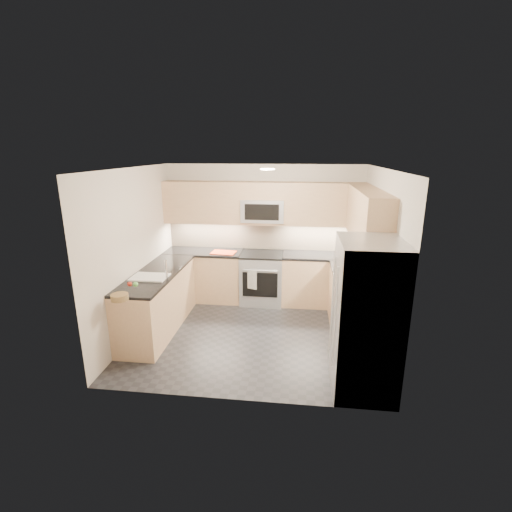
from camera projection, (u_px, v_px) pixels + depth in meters
The scene contains 35 objects.
floor at pixel (253, 333), 5.75m from camera, with size 3.60×3.20×0.00m, color #232328.
ceiling at pixel (253, 168), 5.06m from camera, with size 3.60×3.20×0.02m, color beige.
wall_back at pixel (264, 233), 6.93m from camera, with size 3.60×0.02×2.50m, color beige.
wall_front at pixel (234, 298), 3.88m from camera, with size 3.60×0.02×2.50m, color beige.
wall_left at pixel (135, 252), 5.61m from camera, with size 0.02×3.20×2.50m, color beige.
wall_right at pixel (380, 260), 5.20m from camera, with size 0.02×3.20×2.50m, color beige.
base_cab_back_left at pixel (205, 276), 6.99m from camera, with size 1.42×0.60×0.90m, color tan.
base_cab_back_right at pixel (321, 281), 6.75m from camera, with size 1.42×0.60×0.90m, color tan.
base_cab_right at pixel (353, 307), 5.60m from camera, with size 0.60×1.70×0.90m, color tan.
base_cab_peninsula at pixel (158, 302), 5.80m from camera, with size 0.60×2.00×0.90m, color tan.
countertop_back_left at pixel (204, 252), 6.86m from camera, with size 1.42×0.63×0.04m, color black.
countertop_back_right at pixel (323, 256), 6.62m from camera, with size 1.42×0.63×0.04m, color black.
countertop_right at pixel (355, 278), 5.47m from camera, with size 0.63×1.70×0.04m, color black.
countertop_peninsula at pixel (156, 274), 5.67m from camera, with size 0.63×2.00×0.04m, color black.
upper_cab_back at pixel (263, 203), 6.61m from camera, with size 3.60×0.35×0.75m, color tan.
upper_cab_right at pixel (367, 216), 5.33m from camera, with size 0.35×1.95×0.75m, color tan.
backsplash_back at pixel (264, 235), 6.94m from camera, with size 3.60×0.01×0.51m, color tan.
backsplash_right at pixel (373, 255), 5.65m from camera, with size 0.01×2.30×0.51m, color tan.
gas_range at pixel (262, 278), 6.84m from camera, with size 0.76×0.65×0.91m, color #ACAEB4.
range_cooktop at pixel (262, 254), 6.72m from camera, with size 0.76×0.65×0.03m, color black.
oven_door_glass at pixel (260, 285), 6.53m from camera, with size 0.62×0.02×0.45m, color black.
oven_handle at pixel (260, 271), 6.44m from camera, with size 0.02×0.02×0.60m, color #B2B5BA.
microwave at pixel (263, 210), 6.62m from camera, with size 0.76×0.40×0.40m, color #ABADB4.
microwave_door at pixel (262, 212), 6.42m from camera, with size 0.60×0.01×0.28m, color black.
refrigerator at pixel (366, 317), 4.24m from camera, with size 0.70×0.90×1.80m, color #ACAEB4.
fridge_handle_left at pixel (335, 318), 4.10m from camera, with size 0.02×0.02×1.20m, color #B2B5BA.
fridge_handle_right at pixel (332, 305), 4.44m from camera, with size 0.02×0.02×1.20m, color #B2B5BA.
sink_basin at pixel (150, 282), 5.44m from camera, with size 0.52×0.38×0.16m, color white.
faucet at pixel (166, 269), 5.36m from camera, with size 0.03×0.03×0.28m, color silver.
utensil_bowl at pixel (358, 253), 6.42m from camera, with size 0.31×0.31×0.17m, color #6CB34C.
cutting_board at pixel (223, 253), 6.72m from camera, with size 0.43×0.30×0.01m, color #EA3D16.
fruit_basket at pixel (120, 297), 4.61m from camera, with size 0.21×0.21×0.08m, color olive.
fruit_apple at pixel (130, 284), 4.84m from camera, with size 0.06×0.06×0.06m, color #A01F12.
fruit_pear at pixel (136, 284), 4.83m from camera, with size 0.07×0.07×0.07m, color #66C152.
dish_towel_check at pixel (252, 280), 6.48m from camera, with size 0.18×0.01×0.33m, color silver.
Camera 1 is at (0.65, -5.15, 2.75)m, focal length 26.00 mm.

